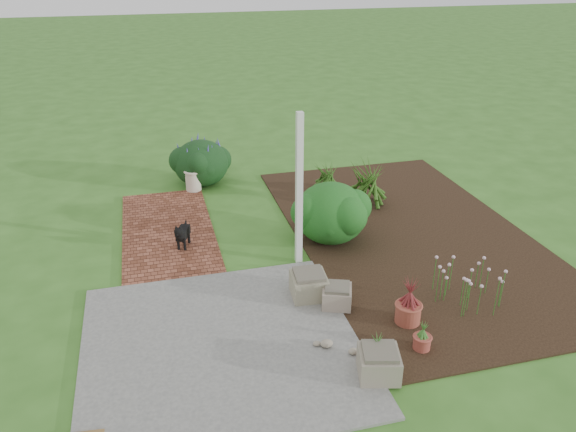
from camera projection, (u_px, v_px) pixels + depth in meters
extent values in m
plane|color=#33651F|center=(282.00, 267.00, 9.04)|extent=(80.00, 80.00, 0.00)
cube|color=#60615E|center=(221.00, 346.00, 7.22)|extent=(3.50, 3.50, 0.04)
cube|color=#5A2D1C|center=(168.00, 230.00, 10.17)|extent=(1.60, 3.50, 0.04)
cube|color=black|center=(411.00, 234.00, 10.04)|extent=(4.00, 7.00, 0.03)
cube|color=white|center=(299.00, 191.00, 8.65)|extent=(0.10, 0.10, 2.50)
cube|color=gray|center=(379.00, 364.00, 6.63)|extent=(0.58, 0.58, 0.32)
cube|color=#77745A|center=(309.00, 286.00, 8.15)|extent=(0.54, 0.54, 0.33)
cube|color=gray|center=(337.00, 297.00, 7.95)|extent=(0.52, 0.52, 0.27)
cube|color=black|center=(183.00, 233.00, 9.47)|extent=(0.28, 0.39, 0.16)
cylinder|color=black|center=(178.00, 245.00, 9.44)|extent=(0.04, 0.04, 0.18)
cylinder|color=black|center=(185.00, 245.00, 9.43)|extent=(0.04, 0.04, 0.18)
cylinder|color=black|center=(183.00, 238.00, 9.67)|extent=(0.04, 0.04, 0.18)
cylinder|color=black|center=(189.00, 238.00, 9.66)|extent=(0.04, 0.04, 0.18)
sphere|color=black|center=(179.00, 232.00, 9.23)|extent=(0.15, 0.15, 0.15)
cone|color=black|center=(186.00, 222.00, 9.60)|extent=(0.10, 0.12, 0.13)
cylinder|color=beige|center=(193.00, 180.00, 11.73)|extent=(0.40, 0.40, 0.43)
ellipsoid|color=#0C3710|center=(331.00, 211.00, 9.62)|extent=(1.60, 1.60, 1.06)
cylinder|color=brown|center=(408.00, 313.00, 7.60)|extent=(0.35, 0.35, 0.28)
cylinder|color=#973F33|center=(422.00, 342.00, 7.12)|extent=(0.26, 0.26, 0.18)
cylinder|color=#A54F38|center=(376.00, 358.00, 6.81)|extent=(0.30, 0.30, 0.22)
ellipsoid|color=black|center=(201.00, 162.00, 12.02)|extent=(1.49, 1.49, 1.00)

